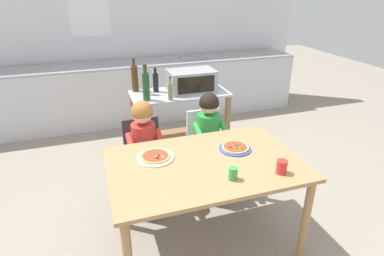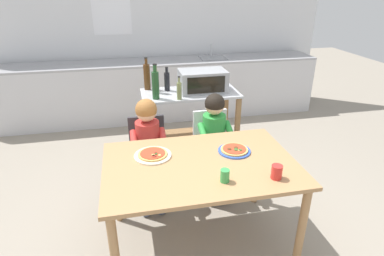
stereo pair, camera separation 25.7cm
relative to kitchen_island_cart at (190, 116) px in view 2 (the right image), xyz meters
The scene contains 19 objects.
ground_plane 0.61m from the kitchen_island_cart, 153.91° to the right, with size 12.59×12.59×0.00m, color gray.
back_wall_tiled 2.02m from the kitchen_island_cart, 96.27° to the left, with size 5.48×0.14×2.70m.
kitchen_counter 1.46m from the kitchen_island_cart, 97.94° to the left, with size 4.93×0.60×1.10m.
kitchen_island_cart is the anchor object (origin of this frame).
toaster_oven 0.43m from the kitchen_island_cart, ahead, with size 0.52×0.34×0.24m.
bottle_slim_sauce 0.61m from the kitchen_island_cart, 160.79° to the right, with size 0.07×0.07×0.37m.
bottle_squat_spirits 0.67m from the kitchen_island_cart, 155.22° to the left, with size 0.07×0.07×0.37m.
bottle_dark_olive_oil 0.46m from the kitchen_island_cart, 127.15° to the right, with size 0.05×0.05×0.25m.
bottle_tall_green_wine 0.48m from the kitchen_island_cart, 155.25° to the left, with size 0.06×0.06×0.27m.
bottle_brown_beer 0.56m from the kitchen_island_cart, behind, with size 0.06×0.06×0.32m.
dining_table 1.38m from the kitchen_island_cart, 98.46° to the right, with size 1.42×0.94×0.76m.
dining_chair_left 0.82m from the kitchen_island_cart, 131.04° to the right, with size 0.36×0.36×0.81m.
dining_chair_right 0.61m from the kitchen_island_cart, 80.41° to the right, with size 0.36×0.36×0.81m.
child_in_red_shirt 0.92m from the kitchen_island_cart, 126.10° to the right, with size 0.32×0.42×1.03m.
child_in_green_shirt 0.73m from the kitchen_island_cart, 82.01° to the right, with size 0.32×0.42×1.02m.
pizza_plate_cream 1.32m from the kitchen_island_cart, 114.39° to the right, with size 0.29×0.29×0.03m.
pizza_plate_blue_rimmed 1.27m from the kitchen_island_cart, 85.40° to the right, with size 0.26×0.26×0.03m.
drinking_cup_red 1.70m from the kitchen_island_cart, 81.21° to the right, with size 0.08×0.08×0.10m, color red.
drinking_cup_green 1.65m from the kitchen_island_cart, 93.46° to the right, with size 0.06×0.06×0.09m, color green.
Camera 2 is at (-0.49, -1.99, 1.98)m, focal length 29.95 mm.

